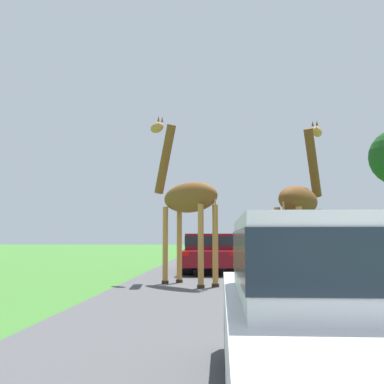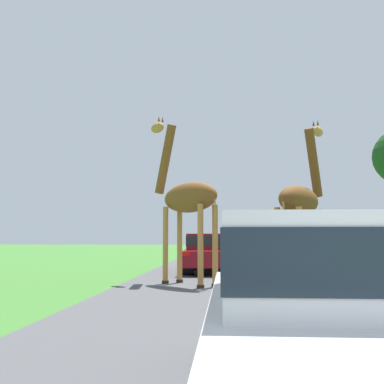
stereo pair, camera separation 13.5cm
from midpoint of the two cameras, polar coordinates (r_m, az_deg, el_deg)
road at (r=29.48m, az=5.65°, el=-7.75°), size 7.09×120.00×0.00m
giraffe_near_road at (r=12.78m, az=-0.42°, el=-0.74°), size 2.23×2.38×4.74m
giraffe_companion at (r=13.39m, az=13.10°, el=-1.11°), size 1.89×2.73×4.71m
car_lead_maroon at (r=3.41m, az=19.39°, el=-13.82°), size 1.83×4.73×1.37m
car_queue_right at (r=21.43m, az=12.27°, el=-6.53°), size 1.88×4.73×1.42m
car_queue_left at (r=27.36m, az=7.74°, el=-6.43°), size 1.95×3.96×1.32m
car_verge_right at (r=17.40m, az=2.64°, el=-7.05°), size 1.90×4.63×1.36m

